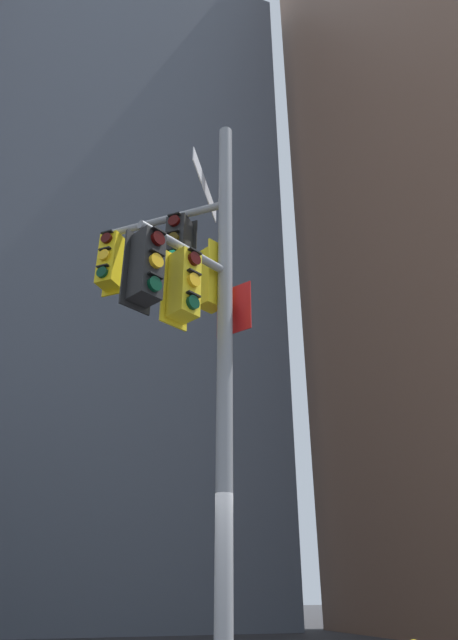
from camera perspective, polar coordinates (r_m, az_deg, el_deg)
The scene contains 2 objects.
building_mid_block at distance 34.94m, azimuth -12.61°, elevation 4.76°, with size 16.69×16.69×38.82m, color #4C5460.
signal_pole_assembly at distance 8.01m, azimuth -4.39°, elevation 1.94°, with size 2.27×2.66×8.78m.
Camera 1 is at (-2.09, -6.70, 1.39)m, focal length 30.01 mm.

